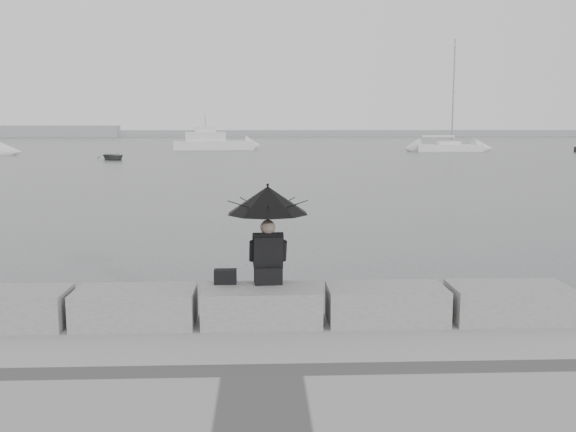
{
  "coord_description": "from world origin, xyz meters",
  "views": [
    {
      "loc": [
        0.0,
        -8.88,
        3.19
      ],
      "look_at": [
        0.5,
        3.0,
        1.48
      ],
      "focal_mm": 40.0,
      "sensor_mm": 36.0,
      "label": 1
    }
  ],
  "objects_px": {
    "sailboat_right": "(448,147)",
    "motor_cruiser": "(214,143)",
    "seated_person": "(268,212)",
    "dinghy": "(113,156)"
  },
  "relations": [
    {
      "from": "sailboat_right",
      "to": "motor_cruiser",
      "type": "bearing_deg",
      "value": 166.15
    },
    {
      "from": "seated_person",
      "to": "dinghy",
      "type": "bearing_deg",
      "value": 100.22
    },
    {
      "from": "seated_person",
      "to": "dinghy",
      "type": "distance_m",
      "value": 51.36
    },
    {
      "from": "seated_person",
      "to": "motor_cruiser",
      "type": "distance_m",
      "value": 71.65
    },
    {
      "from": "motor_cruiser",
      "to": "seated_person",
      "type": "bearing_deg",
      "value": -91.68
    },
    {
      "from": "seated_person",
      "to": "dinghy",
      "type": "relative_size",
      "value": 0.39
    },
    {
      "from": "motor_cruiser",
      "to": "dinghy",
      "type": "distance_m",
      "value": 23.06
    },
    {
      "from": "seated_person",
      "to": "dinghy",
      "type": "height_order",
      "value": "seated_person"
    },
    {
      "from": "seated_person",
      "to": "sailboat_right",
      "type": "height_order",
      "value": "sailboat_right"
    },
    {
      "from": "seated_person",
      "to": "sailboat_right",
      "type": "relative_size",
      "value": 0.11
    }
  ]
}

